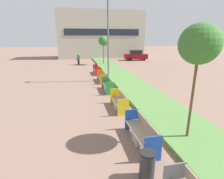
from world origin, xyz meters
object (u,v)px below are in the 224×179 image
at_px(bench_yellow_frame, 119,103).
at_px(bench_blue_frame, 142,134).
at_px(litter_bin, 147,165).
at_px(bench_orange_frame, 102,78).
at_px(sapling_tree_near, 199,45).
at_px(parked_car_distant, 136,55).
at_px(bench_red_frame, 97,71).
at_px(bench_green_frame, 108,86).
at_px(street_lamp_post, 108,36).
at_px(sapling_tree_far, 103,41).
at_px(pedestrian_walking, 78,59).

bearing_deg(bench_yellow_frame, bench_blue_frame, -89.94).
distance_m(bench_blue_frame, litter_bin, 1.82).
distance_m(bench_orange_frame, sapling_tree_near, 11.14).
relative_size(bench_yellow_frame, bench_orange_frame, 0.91).
distance_m(bench_orange_frame, parked_car_distant, 17.43).
relative_size(bench_blue_frame, bench_red_frame, 0.96).
bearing_deg(bench_green_frame, parked_car_distant, 64.96).
height_order(bench_green_frame, street_lamp_post, street_lamp_post).
distance_m(bench_red_frame, sapling_tree_far, 7.90).
distance_m(bench_green_frame, sapling_tree_near, 8.25).
bearing_deg(litter_bin, bench_blue_frame, 73.99).
distance_m(bench_yellow_frame, pedestrian_walking, 18.76).
relative_size(bench_blue_frame, sapling_tree_far, 0.53).
distance_m(bench_green_frame, pedestrian_walking, 15.18).
bearing_deg(pedestrian_walking, sapling_tree_near, -80.37).
distance_m(bench_blue_frame, bench_green_frame, 7.12).
xyz_separation_m(bench_blue_frame, bench_green_frame, (-0.00, 7.12, -0.00)).
bearing_deg(bench_green_frame, street_lamp_post, 79.19).
distance_m(litter_bin, street_lamp_post, 12.68).
height_order(sapling_tree_near, parked_car_distant, sapling_tree_near).
bearing_deg(sapling_tree_far, sapling_tree_near, -90.00).
distance_m(bench_green_frame, sapling_tree_far, 14.39).
xyz_separation_m(bench_yellow_frame, bench_orange_frame, (0.00, 6.76, 0.01)).
distance_m(bench_yellow_frame, parked_car_distant, 23.55).
bearing_deg(pedestrian_walking, sapling_tree_far, -16.56).
bearing_deg(bench_blue_frame, bench_red_frame, 90.00).
bearing_deg(street_lamp_post, bench_yellow_frame, -95.15).
xyz_separation_m(bench_red_frame, sapling_tree_near, (1.86, -14.22, 3.35)).
xyz_separation_m(bench_orange_frame, sapling_tree_near, (1.87, -10.46, 3.36)).
bearing_deg(bench_orange_frame, parked_car_distant, 60.56).
distance_m(bench_red_frame, parked_car_distant, 14.27).
height_order(litter_bin, pedestrian_walking, pedestrian_walking).
relative_size(bench_orange_frame, sapling_tree_far, 0.51).
bearing_deg(bench_green_frame, sapling_tree_near, -75.66).
relative_size(bench_green_frame, litter_bin, 2.40).
height_order(sapling_tree_far, pedestrian_walking, sapling_tree_far).
relative_size(sapling_tree_near, parked_car_distant, 1.02).
bearing_deg(pedestrian_walking, bench_yellow_frame, -84.12).
relative_size(bench_yellow_frame, sapling_tree_far, 0.47).
bearing_deg(parked_car_distant, bench_orange_frame, -112.43).
relative_size(litter_bin, pedestrian_walking, 0.53).
relative_size(bench_blue_frame, sapling_tree_near, 0.51).
distance_m(bench_blue_frame, sapling_tree_far, 21.35).
xyz_separation_m(bench_yellow_frame, sapling_tree_far, (1.87, 17.53, 3.16)).
bearing_deg(street_lamp_post, litter_bin, -95.27).
height_order(bench_green_frame, litter_bin, bench_green_frame).
relative_size(bench_red_frame, litter_bin, 2.68).
bearing_deg(bench_red_frame, sapling_tree_near, -82.53).
bearing_deg(bench_red_frame, bench_green_frame, -90.02).
relative_size(bench_orange_frame, litter_bin, 2.48).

